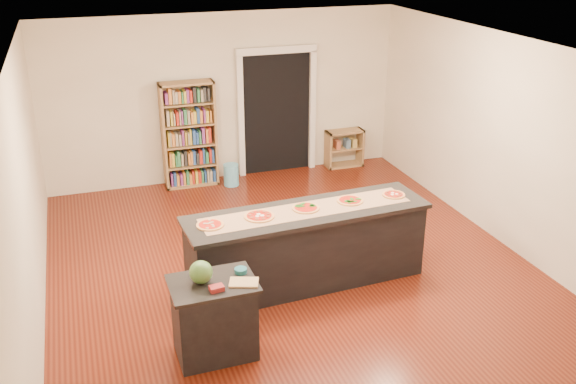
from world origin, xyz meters
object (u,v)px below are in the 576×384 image
object	(u,v)px
kitchen_island	(307,247)
watermelon	(201,272)
side_counter	(214,318)
low_shelf	(344,148)
bookshelf	(189,135)
waste_bin	(231,175)

from	to	relation	value
kitchen_island	watermelon	world-z (taller)	watermelon
side_counter	watermelon	xyz separation A→B (m)	(-0.10, 0.03, 0.53)
kitchen_island	low_shelf	distance (m)	4.20
kitchen_island	bookshelf	world-z (taller)	bookshelf
bookshelf	low_shelf	size ratio (longest dim) A/B	2.62
bookshelf	waste_bin	size ratio (longest dim) A/B	4.77
side_counter	waste_bin	size ratio (longest dim) A/B	2.30
kitchen_island	low_shelf	bearing A→B (deg)	57.28
kitchen_island	watermelon	distance (m)	1.85
side_counter	watermelon	distance (m)	0.54
kitchen_island	bookshelf	bearing A→B (deg)	98.22
bookshelf	waste_bin	world-z (taller)	bookshelf
kitchen_island	side_counter	bearing A→B (deg)	-146.19
bookshelf	watermelon	bearing A→B (deg)	-99.17
kitchen_island	side_counter	xyz separation A→B (m)	(-1.37, -1.03, -0.06)
kitchen_island	side_counter	world-z (taller)	kitchen_island
low_shelf	watermelon	world-z (taller)	watermelon
bookshelf	low_shelf	world-z (taller)	bookshelf
kitchen_island	bookshelf	xyz separation A→B (m)	(-0.73, 3.63, 0.39)
watermelon	kitchen_island	bearing A→B (deg)	34.17
kitchen_island	low_shelf	xyz separation A→B (m)	(2.07, 3.65, -0.15)
low_shelf	bookshelf	bearing A→B (deg)	-179.75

